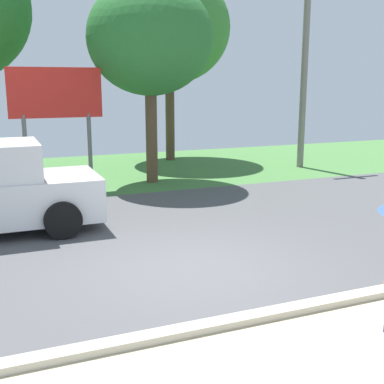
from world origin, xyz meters
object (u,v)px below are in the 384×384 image
(utility_pole, at_px, (305,64))
(tree_center_back, at_px, (169,28))
(roadside_billboard, at_px, (56,102))
(tree_right_far, at_px, (150,38))

(utility_pole, bearing_deg, tree_center_back, 138.01)
(roadside_billboard, relative_size, tree_right_far, 0.57)
(tree_right_far, bearing_deg, utility_pole, 6.36)
(roadside_billboard, relative_size, tree_center_back, 0.48)
(roadside_billboard, height_order, tree_right_far, tree_right_far)
(tree_center_back, bearing_deg, tree_right_far, -116.82)
(utility_pole, distance_m, tree_right_far, 6.06)
(roadside_billboard, distance_m, tree_right_far, 3.39)
(utility_pole, bearing_deg, tree_right_far, -173.64)
(utility_pole, relative_size, roadside_billboard, 2.03)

